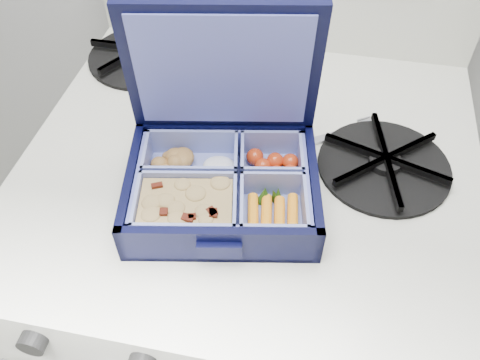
% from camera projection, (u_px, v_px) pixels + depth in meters
% --- Properties ---
extents(stove, '(0.61, 0.61, 0.91)m').
position_uv_depth(stove, '(250.00, 306.00, 1.03)').
color(stove, silver).
rests_on(stove, floor).
extents(bento_box, '(0.25, 0.21, 0.05)m').
position_uv_depth(bento_box, '(222.00, 188.00, 0.61)').
color(bento_box, black).
rests_on(bento_box, stove).
extents(burner_grate, '(0.22, 0.22, 0.02)m').
position_uv_depth(burner_grate, '(385.00, 161.00, 0.66)').
color(burner_grate, black).
rests_on(burner_grate, stove).
extents(burner_grate_rear, '(0.18, 0.18, 0.02)m').
position_uv_depth(burner_grate_rear, '(142.00, 53.00, 0.82)').
color(burner_grate_rear, black).
rests_on(burner_grate_rear, stove).
extents(fork, '(0.16, 0.11, 0.01)m').
position_uv_depth(fork, '(314.00, 141.00, 0.69)').
color(fork, '#A2A2AC').
rests_on(fork, stove).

